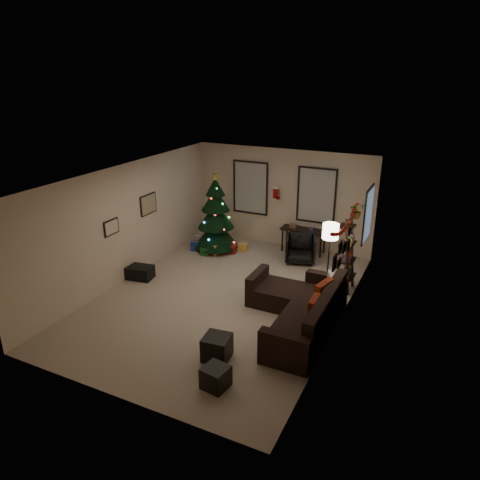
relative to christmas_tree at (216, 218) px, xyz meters
The scene contains 29 objects.
floor 2.92m from the christmas_tree, 58.15° to the right, with size 7.00×7.00×0.00m, color tan.
ceiling 3.30m from the christmas_tree, 58.15° to the right, with size 7.00×7.00×0.00m, color white.
wall_back 1.91m from the christmas_tree, 38.09° to the left, with size 5.00×5.00×0.00m, color beige.
wall_front 6.05m from the christmas_tree, 75.98° to the right, with size 5.00×5.00×0.00m, color beige.
wall_left 2.61m from the christmas_tree, 113.79° to the right, with size 7.00×7.00×0.00m, color beige.
wall_right 4.63m from the christmas_tree, 30.71° to the right, with size 7.00×7.00×0.00m, color beige.
window_back_left 1.38m from the christmas_tree, 65.35° to the left, with size 1.05×0.06×1.50m.
window_back_right 2.73m from the christmas_tree, 24.83° to the left, with size 1.05×0.06×1.50m.
window_right_wall 3.98m from the christmas_tree, ahead, with size 0.06×0.90×1.30m.
christmas_tree is the anchor object (origin of this frame).
presents 0.79m from the christmas_tree, 88.81° to the right, with size 1.50×1.01×0.30m.
sofa 4.28m from the christmas_tree, 38.72° to the right, with size 1.89×2.74×0.87m.
pillow_red_a 4.81m from the christmas_tree, 40.08° to the right, with size 0.12×0.45×0.45m, color maroon.
pillow_red_b 4.42m from the christmas_tree, 33.73° to the right, with size 0.13×0.50×0.50m, color maroon.
pillow_cream 4.14m from the christmas_tree, 27.25° to the right, with size 0.11×0.39×0.39m, color beige.
ottoman_near 4.98m from the christmas_tree, 61.36° to the right, with size 0.44×0.44×0.42m, color black.
ottoman_far 5.73m from the christmas_tree, 61.58° to the right, with size 0.38×0.38×0.36m, color black.
desk 2.38m from the christmas_tree, 21.55° to the left, with size 1.22×0.43×0.66m.
desk_chair 2.41m from the christmas_tree, ahead, with size 0.68×0.64×0.70m, color black.
bookshelf 3.85m from the christmas_tree, 12.52° to the right, with size 0.30×0.51×1.73m.
potted_plant 3.89m from the christmas_tree, ahead, with size 0.43×0.37×0.48m, color #4C4C4C.
floor_lamp 3.65m from the christmas_tree, 19.44° to the right, with size 0.34×0.34×1.63m.
art_map 1.96m from the christmas_tree, 123.43° to the right, with size 0.04×0.60×0.50m.
art_abstract 3.11m from the christmas_tree, 109.36° to the right, with size 0.04×0.45×0.35m.
gallery 4.68m from the christmas_tree, 31.62° to the right, with size 0.03×1.25×0.54m.
garland 4.64m from the christmas_tree, 29.60° to the right, with size 0.08×1.90×0.30m, color #A5140C, non-canonical shape.
stocking_left 1.77m from the christmas_tree, 36.93° to the left, with size 0.20×0.05×0.36m.
stocking_right 2.14m from the christmas_tree, 36.56° to the left, with size 0.20×0.05×0.36m.
storage_bin 2.61m from the christmas_tree, 108.15° to the right, with size 0.61×0.41×0.31m, color black.
Camera 1 is at (4.05, -7.61, 4.66)m, focal length 33.38 mm.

